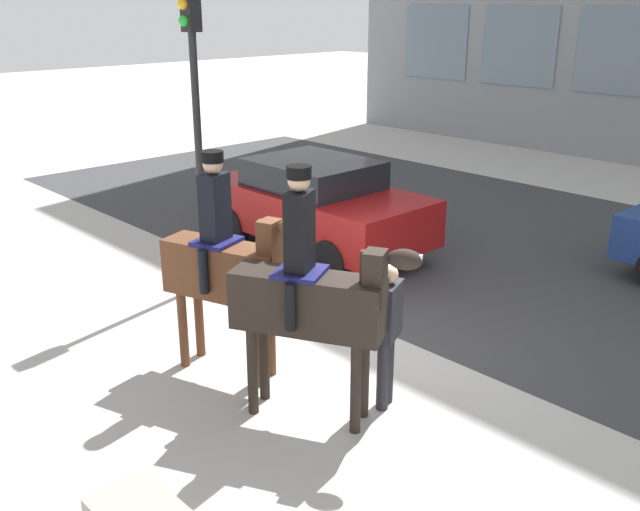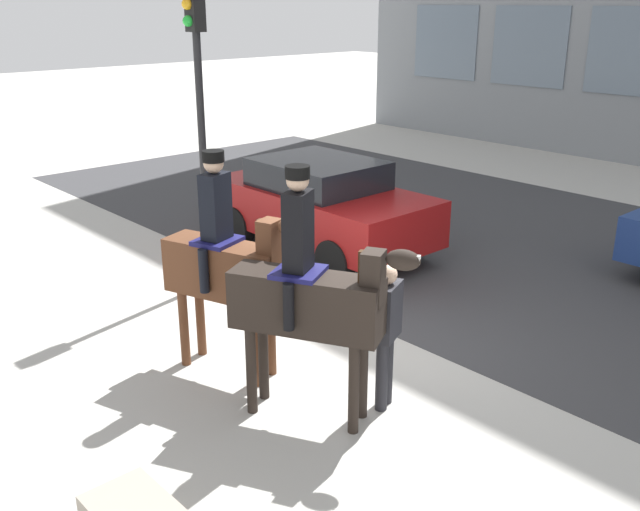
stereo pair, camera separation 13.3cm
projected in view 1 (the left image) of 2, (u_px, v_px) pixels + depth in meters
name	position (u px, v px, depth m)	size (l,w,h in m)	color
ground_plane	(362.00, 346.00, 9.00)	(80.00, 80.00, 0.00)	#B2AFA8
road_surface	(554.00, 258.00, 12.07)	(23.83, 8.50, 0.01)	#38383A
mounted_horse_lead	(225.00, 264.00, 7.96)	(1.77, 0.87, 2.60)	#59331E
mounted_horse_companion	(311.00, 296.00, 7.05)	(1.84, 1.17, 2.66)	black
pedestrian_bystander	(385.00, 325.00, 7.37)	(0.77, 0.69, 1.61)	#232328
street_car_near_lane	(316.00, 204.00, 12.19)	(4.02, 1.97, 1.59)	maroon
traffic_light	(194.00, 89.00, 9.96)	(0.24, 0.29, 4.43)	black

